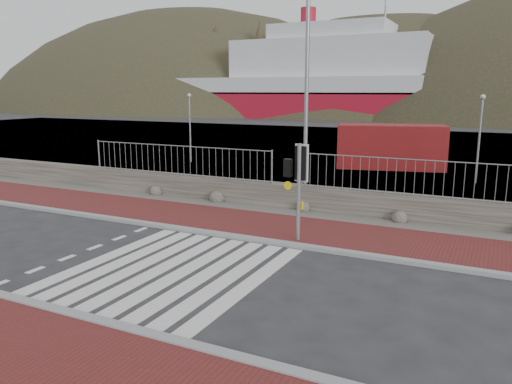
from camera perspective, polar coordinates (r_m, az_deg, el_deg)
The scene contains 15 objects.
ground at distance 12.48m, azimuth -9.49°, elevation -8.77°, with size 220.00×220.00×0.00m, color #28282B.
sidewalk_far at distance 16.15m, azimuth -0.17°, elevation -3.75°, with size 40.00×3.00×0.08m, color maroon.
kerb_near at distance 10.37m, azimuth -19.44°, elevation -13.33°, with size 40.00×0.25×0.12m, color gray.
kerb_far at distance 14.87m, azimuth -2.74°, elevation -5.07°, with size 40.00×0.25×0.12m, color gray.
zebra_crossing at distance 12.48m, azimuth -9.49°, elevation -8.74°, with size 4.62×5.60×0.01m.
gravel_strip at distance 17.91m, azimuth 2.68°, elevation -2.26°, with size 40.00×1.50×0.06m, color #59544C.
stone_wall at distance 18.53m, azimuth 3.68°, elevation -0.47°, with size 40.00×0.60×0.90m, color #48443B.
railing at distance 18.16m, azimuth 3.56°, elevation 3.68°, with size 18.07×0.07×1.22m.
quay at distance 38.23m, azimuth 15.66°, elevation 4.66°, with size 120.00×40.00×0.50m, color #4C4C4F.
water at distance 72.81m, azimuth 20.89°, elevation 7.41°, with size 220.00×50.00×0.05m, color #3F4C54.
ferry at distance 83.56m, azimuth 4.10°, elevation 12.24°, with size 50.00×16.00×20.00m.
hills_backdrop at distance 101.12m, azimuth 25.18°, elevation -5.28°, with size 254.00×90.00×100.00m.
traffic_signal_far at distance 14.06m, azimuth 4.81°, elevation 2.36°, with size 0.69×0.29×2.85m.
streetlight at distance 18.73m, azimuth 6.28°, elevation 13.03°, with size 1.80×0.55×8.54m.
shipping_container at distance 29.10m, azimuth 15.15°, elevation 5.05°, with size 5.81×2.42×2.42m, color maroon.
Camera 1 is at (6.92, -9.45, 4.30)m, focal length 35.00 mm.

